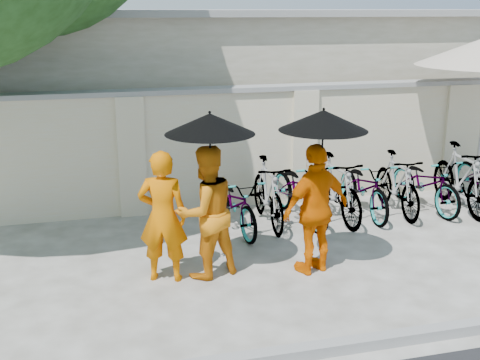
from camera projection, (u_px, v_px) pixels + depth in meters
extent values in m
plane|color=beige|center=(237.00, 286.00, 7.52)|extent=(80.00, 80.00, 0.00)
cube|color=gray|center=(279.00, 355.00, 5.92)|extent=(40.00, 0.16, 0.12)
cube|color=beige|center=(247.00, 148.00, 10.47)|extent=(20.00, 0.30, 2.00)
cube|color=beige|center=(246.00, 86.00, 14.08)|extent=(14.00, 6.00, 3.20)
imported|color=#D96900|center=(163.00, 217.00, 7.51)|extent=(0.71, 0.57, 1.70)
imported|color=orange|center=(206.00, 212.00, 7.63)|extent=(1.01, 0.89, 1.73)
cylinder|color=black|center=(210.00, 165.00, 7.39)|extent=(0.02, 0.02, 1.03)
cone|color=black|center=(210.00, 124.00, 7.25)|extent=(1.11, 1.11, 0.25)
imported|color=#E36000|center=(316.00, 209.00, 7.74)|extent=(1.09, 0.72, 1.73)
cylinder|color=black|center=(322.00, 162.00, 7.49)|extent=(0.02, 0.02, 1.06)
cone|color=black|center=(323.00, 120.00, 7.35)|extent=(1.10, 1.10, 0.25)
cylinder|color=gray|center=(474.00, 199.00, 10.78)|extent=(0.56, 0.56, 0.11)
imported|color=#AFAFB0|center=(235.00, 204.00, 9.29)|extent=(0.81, 1.76, 0.89)
imported|color=#AFAFB0|center=(268.00, 193.00, 9.53)|extent=(0.58, 1.80, 1.07)
imported|color=#AFAFB0|center=(300.00, 191.00, 9.73)|extent=(0.88, 2.00, 1.02)
imported|color=#AFAFB0|center=(336.00, 189.00, 9.75)|extent=(0.60, 1.81, 1.07)
imported|color=#AFAFB0|center=(364.00, 187.00, 10.02)|extent=(0.65, 1.82, 0.95)
imported|color=#AFAFB0|center=(397.00, 184.00, 10.09)|extent=(0.60, 1.74, 1.03)
imported|color=#AFAFB0|center=(425.00, 183.00, 10.29)|extent=(0.85, 1.85, 0.94)
imported|color=#AFAFB0|center=(461.00, 178.00, 10.23)|extent=(0.68, 1.93, 1.14)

